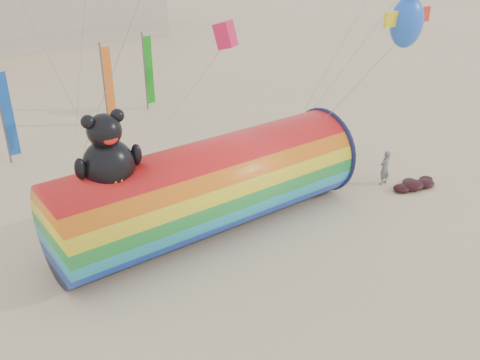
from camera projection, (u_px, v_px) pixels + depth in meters
ground at (252, 251)px, 21.22m from camera, size 160.00×160.00×0.00m
windsock_assembly at (209, 184)px, 21.95m from camera, size 13.30×4.05×6.13m
kite_handler at (385, 168)px, 26.10m from camera, size 0.68×0.48×1.76m
fabric_bundle at (415, 184)px, 26.03m from camera, size 2.62×1.35×0.41m
festival_banners at (93, 88)px, 31.93m from camera, size 10.63×3.58×5.20m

